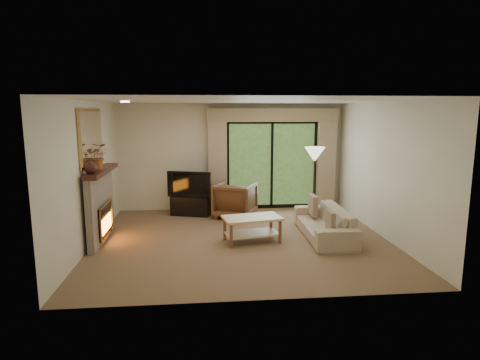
{
  "coord_description": "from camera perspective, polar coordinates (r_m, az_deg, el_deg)",
  "views": [
    {
      "loc": [
        -0.73,
        -7.3,
        2.42
      ],
      "look_at": [
        0.0,
        0.3,
        1.1
      ],
      "focal_mm": 30.0,
      "sensor_mm": 36.0,
      "label": 1
    }
  ],
  "objects": [
    {
      "name": "sofa",
      "position": [
        7.96,
        11.87,
        -5.94
      ],
      "size": [
        0.82,
        1.99,
        0.58
      ],
      "primitive_type": "imported",
      "rotation": [
        0.0,
        0.0,
        -1.6
      ],
      "color": "tan",
      "rests_on": "floor"
    },
    {
      "name": "fireplace",
      "position": [
        7.93,
        -19.25,
        -3.39
      ],
      "size": [
        0.24,
        1.7,
        1.37
      ],
      "primitive_type": null,
      "color": "gray",
      "rests_on": "floor"
    },
    {
      "name": "sliding_door",
      "position": [
        9.99,
        4.53,
        2.18
      ],
      "size": [
        2.26,
        0.1,
        2.16
      ],
      "primitive_type": null,
      "color": "black",
      "rests_on": "floor"
    },
    {
      "name": "branches",
      "position": [
        7.66,
        -19.69,
        3.18
      ],
      "size": [
        0.47,
        0.42,
        0.48
      ],
      "primitive_type": "imported",
      "rotation": [
        0.0,
        0.0,
        0.09
      ],
      "color": "brown",
      "rests_on": "fireplace"
    },
    {
      "name": "armchair",
      "position": [
        9.22,
        -0.68,
        -2.85
      ],
      "size": [
        1.13,
        1.14,
        0.8
      ],
      "primitive_type": "imported",
      "rotation": [
        0.0,
        0.0,
        2.74
      ],
      "color": "brown",
      "rests_on": "floor"
    },
    {
      "name": "pillow_near",
      "position": [
        7.37,
        12.74,
        -5.65
      ],
      "size": [
        0.1,
        0.35,
        0.34
      ],
      "primitive_type": "cube",
      "rotation": [
        0.0,
        0.0,
        -0.03
      ],
      "color": "brown",
      "rests_on": "sofa"
    },
    {
      "name": "wall_front",
      "position": [
        4.98,
        3.11,
        -3.19
      ],
      "size": [
        5.0,
        0.0,
        5.0
      ],
      "primitive_type": "plane",
      "rotation": [
        -1.57,
        0.0,
        0.0
      ],
      "color": "beige",
      "rests_on": "ground"
    },
    {
      "name": "ceiling",
      "position": [
        7.34,
        0.23,
        11.22
      ],
      "size": [
        5.5,
        5.5,
        0.0
      ],
      "primitive_type": "plane",
      "rotation": [
        3.14,
        0.0,
        0.0
      ],
      "color": "silver",
      "rests_on": "ground"
    },
    {
      "name": "wall_left",
      "position": [
        7.65,
        -20.73,
        0.76
      ],
      "size": [
        0.0,
        5.0,
        5.0
      ],
      "primitive_type": "plane",
      "rotation": [
        1.57,
        0.0,
        1.57
      ],
      "color": "beige",
      "rests_on": "ground"
    },
    {
      "name": "cornice",
      "position": [
        9.81,
        4.72,
        9.19
      ],
      "size": [
        3.2,
        0.24,
        0.32
      ],
      "primitive_type": "cube",
      "color": "#9D8A5E",
      "rests_on": "wall_back"
    },
    {
      "name": "floor_lamp",
      "position": [
        8.93,
        10.44,
        -0.65
      ],
      "size": [
        0.49,
        0.49,
        1.65
      ],
      "primitive_type": null,
      "rotation": [
        0.0,
        0.0,
        0.12
      ],
      "color": "#FFEFC9",
      "rests_on": "floor"
    },
    {
      "name": "wall_back",
      "position": [
        9.89,
        -1.23,
        3.3
      ],
      "size": [
        5.0,
        0.0,
        5.0
      ],
      "primitive_type": "plane",
      "rotation": [
        1.57,
        0.0,
        0.0
      ],
      "color": "beige",
      "rests_on": "ground"
    },
    {
      "name": "media_console",
      "position": [
        9.51,
        -6.98,
        -3.62
      ],
      "size": [
        0.97,
        0.65,
        0.45
      ],
      "primitive_type": "cube",
      "rotation": [
        0.0,
        0.0,
        -0.3
      ],
      "color": "black",
      "rests_on": "floor"
    },
    {
      "name": "tv",
      "position": [
        9.4,
        -7.05,
        -0.51
      ],
      "size": [
        1.04,
        0.44,
        0.6
      ],
      "primitive_type": "imported",
      "rotation": [
        0.0,
        0.0,
        -0.3
      ],
      "color": "black",
      "rests_on": "media_console"
    },
    {
      "name": "mirror",
      "position": [
        7.77,
        -20.39,
        5.73
      ],
      "size": [
        0.07,
        1.45,
        1.02
      ],
      "primitive_type": null,
      "color": "tan",
      "rests_on": "wall_left"
    },
    {
      "name": "wall_right",
      "position": [
        8.16,
        19.81,
        1.34
      ],
      "size": [
        0.0,
        5.0,
        5.0
      ],
      "primitive_type": "plane",
      "rotation": [
        1.57,
        0.0,
        -1.57
      ],
      "color": "beige",
      "rests_on": "ground"
    },
    {
      "name": "vase",
      "position": [
        7.25,
        -20.48,
        1.84
      ],
      "size": [
        0.25,
        0.25,
        0.24
      ],
      "primitive_type": "imported",
      "rotation": [
        0.0,
        0.0,
        -0.06
      ],
      "color": "#3D1D15",
      "rests_on": "fireplace"
    },
    {
      "name": "curtain_right",
      "position": [
        10.19,
        12.15,
        2.71
      ],
      "size": [
        0.45,
        0.18,
        2.35
      ],
      "primitive_type": "cube",
      "color": "tan",
      "rests_on": "floor"
    },
    {
      "name": "floor",
      "position": [
        7.72,
        0.22,
        -8.45
      ],
      "size": [
        5.5,
        5.5,
        0.0
      ],
      "primitive_type": "plane",
      "color": "brown",
      "rests_on": "ground"
    },
    {
      "name": "curtain_left",
      "position": [
        9.72,
        -3.22,
        2.58
      ],
      "size": [
        0.45,
        0.18,
        2.35
      ],
      "primitive_type": "cube",
      "color": "tan",
      "rests_on": "floor"
    },
    {
      "name": "coffee_table",
      "position": [
        7.54,
        1.71,
        -7.01
      ],
      "size": [
        1.15,
        0.77,
        0.48
      ],
      "primitive_type": null,
      "rotation": [
        0.0,
        0.0,
        0.19
      ],
      "color": "beige",
      "rests_on": "floor"
    },
    {
      "name": "pillow_far",
      "position": [
        8.41,
        10.34,
        -3.54
      ],
      "size": [
        0.12,
        0.41,
        0.41
      ],
      "primitive_type": "cube",
      "rotation": [
        0.0,
        0.0,
        -0.03
      ],
      "color": "brown",
      "rests_on": "sofa"
    }
  ]
}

